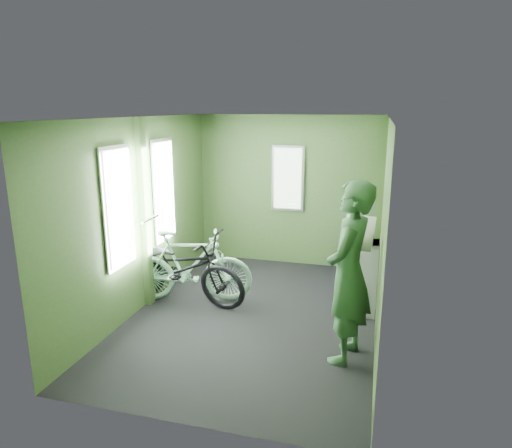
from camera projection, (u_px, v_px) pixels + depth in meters
The scene contains 6 objects.
room at pixel (251, 196), 5.12m from camera, with size 4.00×4.02×2.31m.
bicycle_black at pixel (182, 302), 5.81m from camera, with size 0.62×1.79×0.94m, color black.
bicycle_mint at pixel (190, 302), 5.81m from camera, with size 0.45×1.59×0.96m, color #A6E8C5.
passenger at pixel (349, 273), 4.30m from camera, with size 0.55×0.76×1.77m.
waste_box at pixel (366, 277), 5.41m from camera, with size 0.26×0.37×0.90m, color gray.
bench_seat at pixel (359, 261), 6.43m from camera, with size 0.61×1.01×1.02m.
Camera 1 is at (1.32, -4.81, 2.41)m, focal length 32.00 mm.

